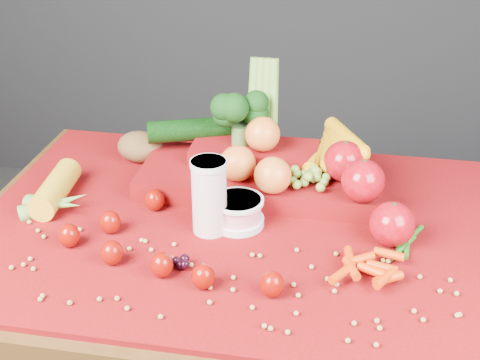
% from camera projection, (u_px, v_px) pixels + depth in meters
% --- Properties ---
extents(table, '(1.10, 0.80, 0.75)m').
position_uv_depth(table, '(238.00, 266.00, 1.40)').
color(table, '#321E0B').
rests_on(table, ground).
extents(red_cloth, '(1.05, 0.75, 0.01)m').
position_uv_depth(red_cloth, '(238.00, 225.00, 1.35)').
color(red_cloth, maroon).
rests_on(red_cloth, table).
extents(milk_glass, '(0.07, 0.07, 0.15)m').
position_uv_depth(milk_glass, '(209.00, 194.00, 1.29)').
color(milk_glass, beige).
rests_on(milk_glass, red_cloth).
extents(yogurt_bowl, '(0.11, 0.11, 0.06)m').
position_uv_depth(yogurt_bowl, '(238.00, 211.00, 1.33)').
color(yogurt_bowl, silver).
rests_on(yogurt_bowl, red_cloth).
extents(strawberry_scatter, '(0.44, 0.28, 0.05)m').
position_uv_depth(strawberry_scatter, '(152.00, 245.00, 1.23)').
color(strawberry_scatter, maroon).
rests_on(strawberry_scatter, red_cloth).
extents(dark_grape_cluster, '(0.06, 0.05, 0.03)m').
position_uv_depth(dark_grape_cluster, '(172.00, 262.00, 1.20)').
color(dark_grape_cluster, black).
rests_on(dark_grape_cluster, red_cloth).
extents(soybean_scatter, '(0.84, 0.24, 0.01)m').
position_uv_depth(soybean_scatter, '(217.00, 280.00, 1.17)').
color(soybean_scatter, olive).
rests_on(soybean_scatter, red_cloth).
extents(corn_ear, '(0.19, 0.24, 0.06)m').
position_uv_depth(corn_ear, '(55.00, 200.00, 1.39)').
color(corn_ear, gold).
rests_on(corn_ear, red_cloth).
extents(potato, '(0.11, 0.08, 0.07)m').
position_uv_depth(potato, '(140.00, 147.00, 1.58)').
color(potato, brown).
rests_on(potato, red_cloth).
extents(baby_carrot_pile, '(0.18, 0.17, 0.03)m').
position_uv_depth(baby_carrot_pile, '(364.00, 265.00, 1.19)').
color(baby_carrot_pile, '#C43406').
rests_on(baby_carrot_pile, red_cloth).
extents(green_bean_pile, '(0.14, 0.12, 0.01)m').
position_uv_depth(green_bean_pile, '(411.00, 240.00, 1.28)').
color(green_bean_pile, '#1F5E15').
rests_on(green_bean_pile, red_cloth).
extents(produce_mound, '(0.60, 0.37, 0.27)m').
position_uv_depth(produce_mound, '(276.00, 165.00, 1.44)').
color(produce_mound, maroon).
rests_on(produce_mound, red_cloth).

